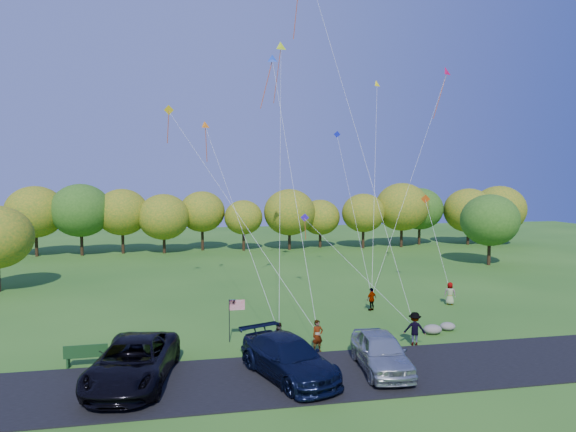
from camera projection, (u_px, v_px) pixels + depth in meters
The scene contains 17 objects.
ground at pixel (321, 346), 27.75m from camera, with size 140.00×140.00×0.00m, color #275A19.
asphalt_lane at pixel (343, 373), 23.83m from camera, with size 44.00×6.00×0.06m, color black.
treeline at pixel (254, 214), 63.28m from camera, with size 75.63×28.08×8.42m.
minivan_dark at pixel (133, 361), 22.63m from camera, with size 3.17×6.87×1.91m, color black.
minivan_navy at pixel (289, 358), 23.26m from camera, with size 2.49×6.13×1.78m, color black.
minivan_silver at pixel (381, 352), 24.12m from camera, with size 2.09×5.20×1.77m, color #AAB0B5.
flyer_a at pixel (318, 336), 26.83m from camera, with size 0.62×0.41×1.70m, color #4C4C59.
flyer_b at pixel (279, 337), 26.79m from camera, with size 0.76×0.59×1.56m, color #4C4C59.
flyer_c at pixel (415, 329), 27.87m from camera, with size 1.18×0.68×1.83m, color #4C4C59.
flyer_d at pixel (372, 299), 35.26m from camera, with size 0.93×0.39×1.58m, color #4C4C59.
flyer_e at pixel (450, 293), 36.93m from camera, with size 0.79×0.52×1.62m, color #4C4C59.
park_bench at pixel (86, 355), 24.66m from camera, with size 2.03×0.51×1.12m.
trash_barrel at pixel (167, 345), 26.48m from camera, with size 0.64×0.64×0.96m, color #0D31C6.
flag_assembly at pixel (234, 310), 28.40m from camera, with size 0.89×0.58×2.41m.
boulder_near at pixel (433, 329), 29.96m from camera, with size 1.09×0.86×0.55m, color #A0998C.
boulder_far at pixel (448, 326), 30.69m from camera, with size 0.92×0.77×0.48m, color gray.
kites_aloft at pixel (320, 54), 39.71m from camera, with size 23.39×9.94×19.91m.
Camera 1 is at (-6.97, -26.31, 9.07)m, focal length 32.00 mm.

